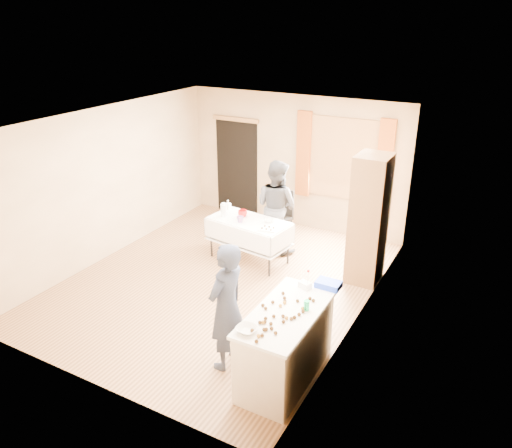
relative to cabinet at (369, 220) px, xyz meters
The scene contains 29 objects.
floor 2.54m from the cabinet, 149.22° to the right, with size 4.50×5.50×0.02m, color #9E7047.
ceiling 2.80m from the cabinet, 149.22° to the right, with size 4.50×5.50×0.02m, color white.
wall_back 2.55m from the cabinet, 141.64° to the left, with size 4.50×0.02×2.60m, color tan.
wall_front 4.43m from the cabinet, 116.77° to the right, with size 4.50×0.02×2.60m, color tan.
wall_left 4.42m from the cabinet, 164.42° to the right, with size 0.02×5.50×2.60m, color tan.
wall_right 1.24m from the cabinet, 77.17° to the right, with size 0.02×5.50×2.60m, color tan.
window_frame 1.88m from the cabinet, 122.82° to the left, with size 1.32×0.06×1.52m, color olive.
window_pane 1.87m from the cabinet, 123.08° to the left, with size 1.20×0.02×1.40m, color white.
curtain_left 2.36m from the cabinet, 140.01° to the left, with size 0.28×0.06×1.65m, color #964817.
curtain_right 1.57m from the cabinet, 98.05° to the left, with size 0.28×0.06×1.65m, color #964817.
doorway 3.63m from the cabinet, 154.85° to the left, with size 0.95×0.04×2.00m, color black.
door_lintel 3.75m from the cabinet, 155.28° to the left, with size 1.05×0.06×0.08m, color olive.
cabinet is the anchor object (origin of this frame).
counter 2.81m from the cabinet, 92.08° to the right, with size 0.69×1.45×0.91m.
party_table 2.07m from the cabinet, behind, with size 1.48×0.90×0.75m.
chair 2.15m from the cabinet, 158.92° to the left, with size 0.48×0.48×0.97m.
girl 2.99m from the cabinet, 106.00° to the right, with size 0.45×0.63×1.62m, color #1F2538.
woman 1.79m from the cabinet, 169.69° to the left, with size 0.93×0.80×1.67m, color black.
soda_can 2.62m from the cabinet, 88.15° to the right, with size 0.07×0.07×0.12m, color #13914C.
mixing_bowl 3.32m from the cabinet, 95.23° to the right, with size 0.24×0.24×0.05m, color white.
foam_block 2.18m from the cabinet, 93.34° to the right, with size 0.15×0.10×0.08m, color white.
blue_basket 2.03m from the cabinet, 86.64° to the right, with size 0.30×0.20×0.08m, color blue.
pitcher 2.46m from the cabinet, behind, with size 0.11×0.11×0.22m, color silver.
cup_red 2.16m from the cabinet, behind, with size 0.18×0.18×0.12m, color #AD0D0C.
cup_rainbow 2.11m from the cabinet, 167.40° to the right, with size 0.14×0.14×0.11m, color red.
small_bowl 1.66m from the cabinet, behind, with size 0.21×0.21×0.05m, color white.
pastry_tray 1.60m from the cabinet, 161.20° to the right, with size 0.28×0.20×0.02m, color white.
bottle 2.55m from the cabinet, behind, with size 0.09×0.09×0.17m, color white.
cake_balls 2.89m from the cabinet, 92.39° to the right, with size 0.51×1.06×0.04m.
Camera 1 is at (3.87, -5.91, 4.01)m, focal length 35.00 mm.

